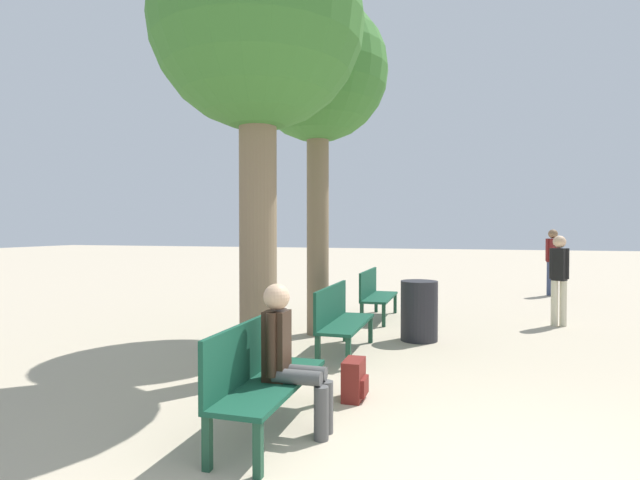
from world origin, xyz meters
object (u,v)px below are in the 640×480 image
Objects in this scene: bench_row_0 at (261,370)px; tree_row_1 at (318,77)px; pedestrian_mid at (553,258)px; bench_row_1 at (339,316)px; person_seated at (289,354)px; trash_bin at (419,311)px; backpack at (354,380)px; tree_row_0 at (257,30)px; bench_row_2 at (374,291)px; pedestrian_near at (559,274)px.

tree_row_1 reaches higher than bench_row_0.
tree_row_1 is 3.16× the size of pedestrian_mid.
bench_row_1 is at bearing 90.00° from bench_row_0.
bench_row_1 is 2.70m from person_seated.
bench_row_0 is 1.72× the size of trash_bin.
person_seated is 1.37× the size of trash_bin.
backpack is 9.59m from pedestrian_mid.
bench_row_0 is 10.70m from pedestrian_mid.
tree_row_0 reaches higher than trash_bin.
bench_row_2 is 1.72× the size of trash_bin.
backpack is at bearing -82.52° from bench_row_2.
pedestrian_near reaches higher than bench_row_1.
bench_row_1 is at bearing -90.00° from bench_row_2.
tree_row_1 reaches higher than person_seated.
pedestrian_near is (3.87, 1.83, -3.23)m from tree_row_1.
bench_row_0 is 1.00× the size of bench_row_1.
pedestrian_near reaches higher than bench_row_2.
bench_row_2 is 4.54m from backpack.
tree_row_1 reaches higher than tree_row_0.
tree_row_1 is at bearing 119.89° from bench_row_1.
person_seated is (0.24, 0.05, 0.14)m from bench_row_0.
pedestrian_near is at bearing 60.61° from backpack.
person_seated is (0.24, -2.69, 0.14)m from bench_row_1.
bench_row_2 is 3.92× the size of backpack.
backpack is (1.23, -0.44, -3.77)m from tree_row_0.
person_seated is 6.38m from pedestrian_near.
tree_row_1 reaches higher than pedestrian_near.
tree_row_1 reaches higher than bench_row_1.
bench_row_1 is 1.48m from trash_bin.
backpack is at bearing -19.92° from tree_row_0.
backpack is 0.44× the size of trash_bin.
trash_bin is (0.39, 2.86, 0.26)m from backpack.
tree_row_1 reaches higher than trash_bin.
pedestrian_mid reaches higher than person_seated.
bench_row_0 is at bearing -90.00° from bench_row_1.
bench_row_0 is at bearing -120.80° from backpack.
person_seated is at bearing -84.96° from bench_row_1.
person_seated reaches higher than trash_bin.
pedestrian_mid is 6.78m from trash_bin.
pedestrian_near is 0.94× the size of pedestrian_mid.
pedestrian_mid is at bearing 49.93° from bench_row_2.
tree_row_1 is 5.36m from pedestrian_near.
bench_row_2 is at bearing -130.07° from pedestrian_mid.
pedestrian_near is 1.74× the size of trash_bin.
bench_row_1 is at bearing -60.11° from tree_row_1.
trash_bin is (0.74, 3.80, -0.21)m from person_seated.
bench_row_0 is 3.97m from trash_bin.
bench_row_0 is 3.92× the size of backpack.
bench_row_0 is at bearing -167.89° from person_seated.
pedestrian_mid reaches higher than bench_row_1.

